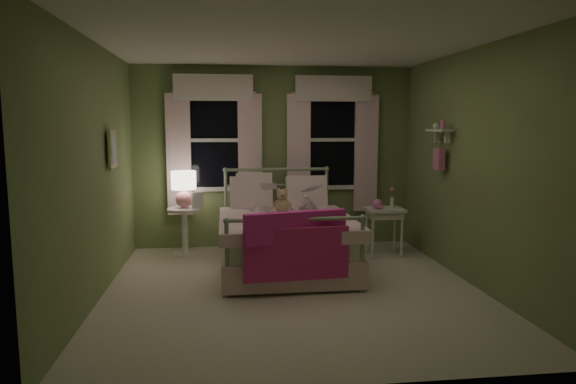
{
  "coord_description": "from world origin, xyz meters",
  "views": [
    {
      "loc": [
        -0.71,
        -5.31,
        1.76
      ],
      "look_at": [
        0.01,
        0.48,
        1.0
      ],
      "focal_mm": 32.0,
      "sensor_mm": 36.0,
      "label": 1
    }
  ],
  "objects": [
    {
      "name": "pink_toy",
      "position": [
        1.32,
        1.3,
        0.71
      ],
      "size": [
        0.14,
        0.19,
        0.14
      ],
      "color": "pink",
      "rests_on": "nightstand_right"
    },
    {
      "name": "window_left",
      "position": [
        -0.85,
        2.03,
        1.62
      ],
      "size": [
        1.34,
        0.13,
        1.96
      ],
      "color": "black",
      "rests_on": "room_shell"
    },
    {
      "name": "framed_picture",
      "position": [
        -1.95,
        0.6,
        1.5
      ],
      "size": [
        0.03,
        0.32,
        0.42
      ],
      "color": "beige",
      "rests_on": "room_shell"
    },
    {
      "name": "pink_throw",
      "position": [
        0.01,
        -0.2,
        0.61
      ],
      "size": [
        1.1,
        0.35,
        0.71
      ],
      "color": "#ED2EA1",
      "rests_on": "bed"
    },
    {
      "name": "teddy_bear",
      "position": [
        0.01,
        1.09,
        0.79
      ],
      "size": [
        0.23,
        0.19,
        0.32
      ],
      "color": "tan",
      "rests_on": "bed"
    },
    {
      "name": "room_shell",
      "position": [
        0.0,
        0.0,
        1.3
      ],
      "size": [
        4.2,
        4.2,
        4.2
      ],
      "color": "white",
      "rests_on": "ground"
    },
    {
      "name": "book_nightstand",
      "position": [
        -1.16,
        1.57,
        0.66
      ],
      "size": [
        0.19,
        0.24,
        0.02
      ],
      "primitive_type": "imported",
      "rotation": [
        0.0,
        0.0,
        0.11
      ],
      "color": "beige",
      "rests_on": "nightstand_left"
    },
    {
      "name": "nightstand_left",
      "position": [
        -1.26,
        1.65,
        0.42
      ],
      "size": [
        0.46,
        0.46,
        0.65
      ],
      "color": "white",
      "rests_on": "ground"
    },
    {
      "name": "child_left",
      "position": [
        -0.27,
        1.25,
        0.98
      ],
      "size": [
        0.31,
        0.21,
        0.82
      ],
      "primitive_type": "imported",
      "rotation": [
        0.0,
        0.0,
        3.09
      ],
      "color": "#F7D1DD",
      "rests_on": "bed"
    },
    {
      "name": "window_right",
      "position": [
        0.85,
        2.03,
        1.62
      ],
      "size": [
        1.34,
        0.13,
        1.96
      ],
      "color": "black",
      "rests_on": "room_shell"
    },
    {
      "name": "bud_vase",
      "position": [
        1.54,
        1.35,
        0.79
      ],
      "size": [
        0.06,
        0.06,
        0.28
      ],
      "color": "white",
      "rests_on": "nightstand_right"
    },
    {
      "name": "wall_shelf",
      "position": [
        1.9,
        0.7,
        1.52
      ],
      "size": [
        0.15,
        0.5,
        0.6
      ],
      "color": "white",
      "rests_on": "room_shell"
    },
    {
      "name": "book_left",
      "position": [
        -0.27,
        1.0,
        0.96
      ],
      "size": [
        0.22,
        0.15,
        0.26
      ],
      "primitive_type": "imported",
      "rotation": [
        1.22,
        0.0,
        -0.17
      ],
      "color": "beige",
      "rests_on": "child_left"
    },
    {
      "name": "bed",
      "position": [
        -0.0,
        0.82,
        0.38
      ],
      "size": [
        1.58,
        2.04,
        1.18
      ],
      "color": "white",
      "rests_on": "ground"
    },
    {
      "name": "table_lamp",
      "position": [
        -1.26,
        1.65,
        0.95
      ],
      "size": [
        0.33,
        0.33,
        0.49
      ],
      "color": "#D98088",
      "rests_on": "nightstand_left"
    },
    {
      "name": "book_right",
      "position": [
        0.29,
        1.0,
        0.92
      ],
      "size": [
        0.22,
        0.18,
        0.26
      ],
      "primitive_type": "imported",
      "rotation": [
        1.22,
        0.0,
        0.4
      ],
      "color": "beige",
      "rests_on": "child_right"
    },
    {
      "name": "child_right",
      "position": [
        0.29,
        1.25,
        0.96
      ],
      "size": [
        0.41,
        0.33,
        0.77
      ],
      "primitive_type": "imported",
      "rotation": [
        0.0,
        0.0,
        3.25
      ],
      "color": "#F7D1DD",
      "rests_on": "bed"
    },
    {
      "name": "nightstand_right",
      "position": [
        1.42,
        1.3,
        0.55
      ],
      "size": [
        0.5,
        0.4,
        0.64
      ],
      "color": "white",
      "rests_on": "ground"
    }
  ]
}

